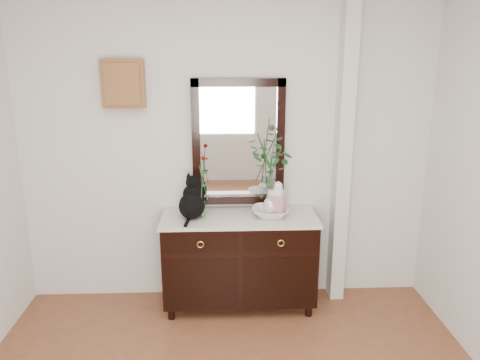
{
  "coord_description": "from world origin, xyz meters",
  "views": [
    {
      "loc": [
        -0.05,
        -2.02,
        2.22
      ],
      "look_at": [
        0.1,
        1.63,
        1.2
      ],
      "focal_mm": 35.0,
      "sensor_mm": 36.0,
      "label": 1
    }
  ],
  "objects_px": {
    "cat": "(192,197)",
    "lotus_bowl": "(270,212)",
    "sideboard": "(240,257)",
    "ginger_jar": "(278,199)"
  },
  "relations": [
    {
      "from": "sideboard",
      "to": "lotus_bowl",
      "type": "distance_m",
      "value": 0.49
    },
    {
      "from": "sideboard",
      "to": "ginger_jar",
      "type": "xyz_separation_m",
      "value": [
        0.32,
        -0.02,
        0.54
      ]
    },
    {
      "from": "cat",
      "to": "lotus_bowl",
      "type": "height_order",
      "value": "cat"
    },
    {
      "from": "ginger_jar",
      "to": "lotus_bowl",
      "type": "bearing_deg",
      "value": 170.64
    },
    {
      "from": "ginger_jar",
      "to": "cat",
      "type": "bearing_deg",
      "value": 179.0
    },
    {
      "from": "sideboard",
      "to": "lotus_bowl",
      "type": "bearing_deg",
      "value": -2.45
    },
    {
      "from": "lotus_bowl",
      "to": "ginger_jar",
      "type": "bearing_deg",
      "value": -9.36
    },
    {
      "from": "cat",
      "to": "sideboard",
      "type": "bearing_deg",
      "value": 6.79
    },
    {
      "from": "sideboard",
      "to": "lotus_bowl",
      "type": "relative_size",
      "value": 4.29
    },
    {
      "from": "lotus_bowl",
      "to": "ginger_jar",
      "type": "relative_size",
      "value": 0.97
    }
  ]
}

